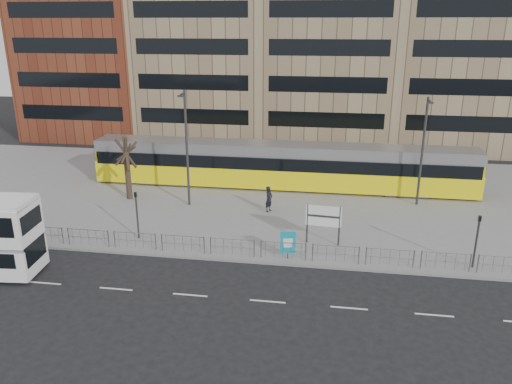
# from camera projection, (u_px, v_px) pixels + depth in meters

# --- Properties ---
(ground) EXTENTS (120.00, 120.00, 0.00)m
(ground) POSITION_uv_depth(u_px,v_px,m) (243.00, 262.00, 28.90)
(ground) COLOR black
(ground) RESTS_ON ground
(plaza) EXTENTS (64.00, 24.00, 0.15)m
(plaza) POSITION_uv_depth(u_px,v_px,m) (269.00, 194.00, 40.10)
(plaza) COLOR gray
(plaza) RESTS_ON ground
(kerb) EXTENTS (64.00, 0.25, 0.17)m
(kerb) POSITION_uv_depth(u_px,v_px,m) (243.00, 261.00, 28.92)
(kerb) COLOR gray
(kerb) RESTS_ON ground
(building_row) EXTENTS (70.40, 18.40, 31.20)m
(building_row) POSITION_uv_depth(u_px,v_px,m) (309.00, 25.00, 56.53)
(building_row) COLOR brown
(building_row) RESTS_ON ground
(pedestrian_barrier) EXTENTS (32.07, 0.07, 1.10)m
(pedestrian_barrier) POSITION_uv_depth(u_px,v_px,m) (278.00, 246.00, 28.76)
(pedestrian_barrier) COLOR gray
(pedestrian_barrier) RESTS_ON plaza
(road_markings) EXTENTS (62.00, 0.12, 0.01)m
(road_markings) POSITION_uv_depth(u_px,v_px,m) (248.00, 300.00, 25.01)
(road_markings) COLOR white
(road_markings) RESTS_ON ground
(tram) EXTENTS (31.21, 3.00, 3.68)m
(tram) POSITION_uv_depth(u_px,v_px,m) (281.00, 165.00, 41.09)
(tram) COLOR yellow
(tram) RESTS_ON plaza
(station_sign) EXTENTS (2.18, 0.29, 2.51)m
(station_sign) POSITION_uv_depth(u_px,v_px,m) (323.00, 218.00, 30.39)
(station_sign) COLOR #2D2D30
(station_sign) RESTS_ON plaza
(ad_panel) EXTENTS (0.89, 0.24, 1.67)m
(ad_panel) POSITION_uv_depth(u_px,v_px,m) (288.00, 243.00, 28.73)
(ad_panel) COLOR #2D2D30
(ad_panel) RESTS_ON plaza
(pedestrian) EXTENTS (0.70, 0.81, 1.89)m
(pedestrian) POSITION_uv_depth(u_px,v_px,m) (269.00, 199.00, 35.98)
(pedestrian) COLOR black
(pedestrian) RESTS_ON plaza
(traffic_light_west) EXTENTS (0.17, 0.21, 3.10)m
(traffic_light_west) POSITION_uv_depth(u_px,v_px,m) (137.00, 209.00, 31.16)
(traffic_light_west) COLOR #2D2D30
(traffic_light_west) RESTS_ON plaza
(traffic_light_east) EXTENTS (0.18, 0.21, 3.10)m
(traffic_light_east) POSITION_uv_depth(u_px,v_px,m) (477.00, 235.00, 27.39)
(traffic_light_east) COLOR #2D2D30
(traffic_light_east) RESTS_ON plaza
(lamp_post_west) EXTENTS (0.45, 1.04, 8.54)m
(lamp_post_west) POSITION_uv_depth(u_px,v_px,m) (187.00, 145.00, 36.05)
(lamp_post_west) COLOR #2D2D30
(lamp_post_west) RESTS_ON plaza
(lamp_post_east) EXTENTS (0.45, 1.04, 8.07)m
(lamp_post_east) POSITION_uv_depth(u_px,v_px,m) (423.00, 148.00, 36.19)
(lamp_post_east) COLOR #2D2D30
(lamp_post_east) RESTS_ON plaza
(bare_tree) EXTENTS (4.53, 4.53, 7.21)m
(bare_tree) POSITION_uv_depth(u_px,v_px,m) (124.00, 134.00, 37.23)
(bare_tree) COLOR black
(bare_tree) RESTS_ON plaza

